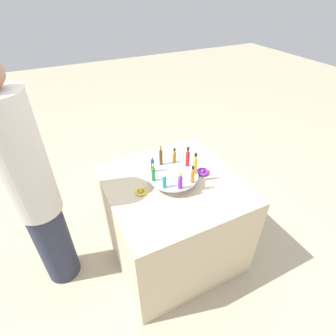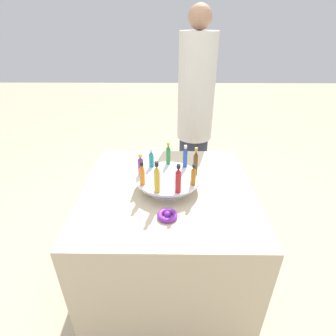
# 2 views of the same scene
# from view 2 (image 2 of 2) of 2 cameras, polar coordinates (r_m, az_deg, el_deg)

# --- Properties ---
(ground_plane) EXTENTS (12.00, 12.00, 0.00)m
(ground_plane) POSITION_cam_2_polar(r_m,az_deg,el_deg) (1.84, -0.01, -23.14)
(ground_plane) COLOR tan
(party_table) EXTENTS (0.87, 0.87, 0.71)m
(party_table) POSITION_cam_2_polar(r_m,az_deg,el_deg) (1.57, -0.01, -15.25)
(party_table) COLOR beige
(party_table) RESTS_ON ground_plane
(display_stand) EXTENTS (0.32, 0.32, 0.07)m
(display_stand) POSITION_cam_2_polar(r_m,az_deg,el_deg) (1.32, -0.01, -2.85)
(display_stand) COLOR silver
(display_stand) RESTS_ON party_table
(bottle_green) EXTENTS (0.02, 0.02, 0.12)m
(bottle_green) POSITION_cam_2_polar(r_m,az_deg,el_deg) (1.40, 0.07, 3.05)
(bottle_green) COLOR #288438
(bottle_green) RESTS_ON display_stand
(bottle_teal) EXTENTS (0.03, 0.03, 0.10)m
(bottle_teal) POSITION_cam_2_polar(r_m,az_deg,el_deg) (1.38, -3.64, 2.05)
(bottle_teal) COLOR teal
(bottle_teal) RESTS_ON display_stand
(bottle_purple) EXTENTS (0.03, 0.03, 0.11)m
(bottle_purple) POSITION_cam_2_polar(r_m,az_deg,el_deg) (1.31, -5.96, 0.61)
(bottle_purple) COLOR #702D93
(bottle_purple) RESTS_ON display_stand
(bottle_orange) EXTENTS (0.03, 0.03, 0.12)m
(bottle_orange) POSITION_cam_2_polar(r_m,az_deg,el_deg) (1.23, -5.65, -1.38)
(bottle_orange) COLOR orange
(bottle_orange) RESTS_ON display_stand
(bottle_gold) EXTENTS (0.03, 0.03, 0.15)m
(bottle_gold) POSITION_cam_2_polar(r_m,az_deg,el_deg) (1.16, -2.43, -2.30)
(bottle_gold) COLOR gold
(bottle_gold) RESTS_ON display_stand
(bottle_red) EXTENTS (0.03, 0.03, 0.14)m
(bottle_red) POSITION_cam_2_polar(r_m,az_deg,el_deg) (1.16, 2.24, -2.56)
(bottle_red) COLOR #B21E23
(bottle_red) RESTS_ON display_stand
(bottle_amber) EXTENTS (0.02, 0.02, 0.11)m
(bottle_amber) POSITION_cam_2_polar(r_m,az_deg,el_deg) (1.23, 5.55, -1.64)
(bottle_amber) COLOR #AD6B19
(bottle_amber) RESTS_ON display_stand
(bottle_brown) EXTENTS (0.02, 0.02, 0.15)m
(bottle_brown) POSITION_cam_2_polar(r_m,az_deg,el_deg) (1.30, 6.02, 1.18)
(bottle_brown) COLOR brown
(bottle_brown) RESTS_ON display_stand
(bottle_blue) EXTENTS (0.02, 0.02, 0.12)m
(bottle_blue) POSITION_cam_2_polar(r_m,az_deg,el_deg) (1.37, 3.77, 2.38)
(bottle_blue) COLOR #234CAD
(bottle_blue) RESTS_ON display_stand
(ribbon_bow_purple) EXTENTS (0.09, 0.09, 0.03)m
(ribbon_bow_purple) POSITION_cam_2_polar(r_m,az_deg,el_deg) (1.15, -0.01, -10.25)
(ribbon_bow_purple) COLOR purple
(ribbon_bow_purple) RESTS_ON party_table
(ribbon_bow_gold) EXTENTS (0.07, 0.07, 0.02)m
(ribbon_bow_gold) POSITION_cam_2_polar(r_m,az_deg,el_deg) (1.53, -0.00, 0.64)
(ribbon_bow_gold) COLOR gold
(ribbon_bow_gold) RESTS_ON party_table
(person_figure) EXTENTS (0.26, 0.26, 1.56)m
(person_figure) POSITION_cam_2_polar(r_m,az_deg,el_deg) (2.05, 5.84, 10.21)
(person_figure) COLOR #282D42
(person_figure) RESTS_ON ground_plane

